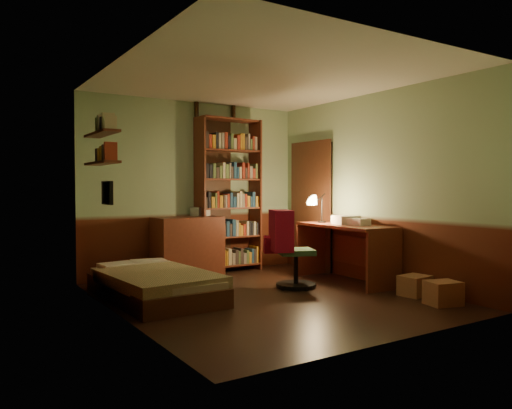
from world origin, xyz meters
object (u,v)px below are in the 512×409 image
bookshelf (228,195)px  desk (345,253)px  mini_stereo (200,211)px  office_chair (296,250)px  bed (154,274)px  desk_lamp (322,201)px  cardboard_box_b (415,286)px  dresser (188,247)px  cardboard_box_a (443,293)px

bookshelf → desk: (0.93, -1.63, -0.79)m
mini_stereo → office_chair: size_ratio=0.25×
bed → desk_lamp: size_ratio=3.02×
bed → cardboard_box_b: bed is taller
mini_stereo → cardboard_box_b: bearing=-80.9°
mini_stereo → office_chair: (0.60, -1.61, -0.46)m
mini_stereo → desk_lamp: bearing=-61.9°
mini_stereo → cardboard_box_b: mini_stereo is taller
dresser → cardboard_box_b: 3.21m
cardboard_box_a → bookshelf: bearing=106.2°
dresser → desk: (1.66, -1.55, -0.04)m
bookshelf → desk: 2.04m
office_chair → mini_stereo: bearing=133.5°
bed → desk: desk is taller
bed → desk: (2.60, -0.46, 0.12)m
dresser → cardboard_box_b: size_ratio=2.86×
desk → cardboard_box_a: size_ratio=4.23×
cardboard_box_b → bed: bearing=150.2°
bed → desk_lamp: 2.68m
office_chair → cardboard_box_b: size_ratio=2.83×
desk → bookshelf: bearing=122.3°
dresser → cardboard_box_a: size_ratio=2.80×
desk → cardboard_box_a: (0.00, -1.59, -0.27)m
dresser → bookshelf: size_ratio=0.42×
mini_stereo → bookshelf: bookshelf is taller
bed → office_chair: bearing=-14.3°
dresser → cardboard_box_b: bearing=-59.0°
mini_stereo → cardboard_box_b: 3.27m
mini_stereo → office_chair: mini_stereo is taller
desk_lamp → bed: bearing=-167.8°
dresser → office_chair: (0.86, -1.49, 0.05)m
bed → bookshelf: bookshelf is taller
mini_stereo → office_chair: bearing=-89.3°
cardboard_box_b → desk: bearing=96.2°
bookshelf → desk_lamp: bearing=-58.8°
bookshelf → office_chair: size_ratio=2.43×
mini_stereo → bookshelf: (0.47, -0.04, 0.24)m
bed → mini_stereo: size_ratio=7.61×
bed → cardboard_box_a: 3.31m
office_chair → cardboard_box_a: size_ratio=2.77×
cardboard_box_b → bookshelf: bearing=111.1°
bookshelf → cardboard_box_b: 3.11m
dresser → office_chair: office_chair is taller
cardboard_box_b → office_chair: bearing=128.5°
desk_lamp → office_chair: bearing=-140.5°
mini_stereo → cardboard_box_a: bearing=-86.4°
bookshelf → mini_stereo: bearing=169.6°
dresser → desk: size_ratio=0.66×
bookshelf → cardboard_box_a: 3.52m
desk_lamp → office_chair: (-0.76, -0.38, -0.62)m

